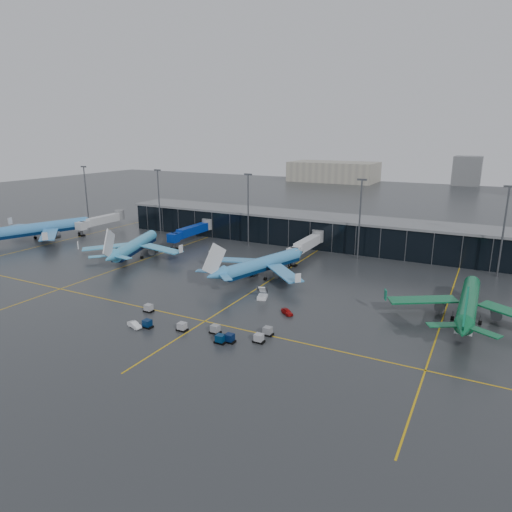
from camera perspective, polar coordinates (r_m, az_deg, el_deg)
The scene contains 14 objects.
ground at distance 116.16m, azimuth -6.36°, elevation -4.61°, with size 600.00×600.00×0.00m, color #282B2D.
terminal_pier at distance 167.69m, azimuth 5.52°, elevation 3.49°, with size 142.00×17.00×10.70m.
jet_bridges at distance 168.29m, azimuth -8.12°, elevation 3.14°, with size 94.00×27.50×7.20m.
flood_masts at distance 153.37m, azimuth 5.61°, elevation 5.58°, with size 203.00×0.50×25.50m.
distant_hangars at distance 361.68m, azimuth 26.11°, elevation 8.81°, with size 260.00×71.00×22.00m.
taxi_lines at distance 119.90m, azimuth 0.47°, elevation -3.87°, with size 220.00×120.00×0.02m.
airliner_klm_west at distance 189.48m, azimuth -25.17°, elevation 3.96°, with size 40.18×45.76×14.06m, color #408ED4, non-canonical shape.
airliner_arkefly at distance 152.20m, azimuth -14.91°, elevation 2.14°, with size 35.33×40.24×12.37m, color #44ACDF, non-canonical shape.
airliner_klm_near at distance 126.45m, azimuth 0.89°, elevation 0.01°, with size 34.63×39.44×12.12m, color #439ADB, non-canonical shape.
airliner_aer_lingus at distance 107.79m, azimuth 25.15°, elevation -4.17°, with size 34.70×39.52×12.15m, color #0B6236, non-canonical shape.
baggage_carts at distance 93.70m, azimuth -6.15°, elevation -9.08°, with size 31.52×9.87×1.70m.
mobile_airstair at distance 111.40m, azimuth 0.80°, elevation -4.97°, with size 3.03×3.70×3.45m.
service_van_red at distance 102.33m, azimuth 3.91°, elevation -6.95°, with size 1.49×3.72×1.27m, color #A70C0C.
service_van_white at distance 98.76m, azimuth -14.96°, elevation -8.31°, with size 1.32×3.79×1.25m, color white.
Camera 1 is at (62.02, -90.13, 39.02)m, focal length 32.00 mm.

